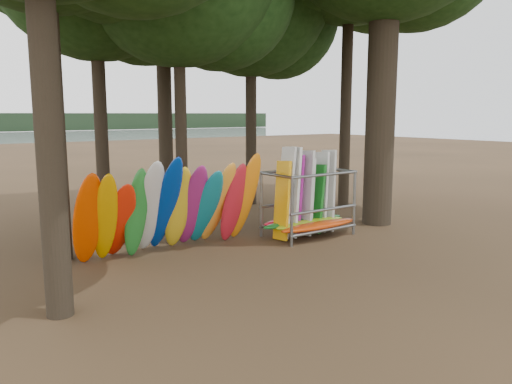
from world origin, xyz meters
TOP-DOWN VIEW (x-y plane):
  - ground at (0.00, 0.00)m, footprint 120.00×120.00m
  - kayak_row at (-3.00, 1.26)m, footprint 5.50×2.06m
  - storage_rack at (1.27, 0.56)m, footprint 3.24×1.60m

SIDE VIEW (x-z plane):
  - ground at x=0.00m, z-range 0.00..0.00m
  - storage_rack at x=1.27m, z-range -0.45..2.41m
  - kayak_row at x=-3.00m, z-range -0.22..2.71m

